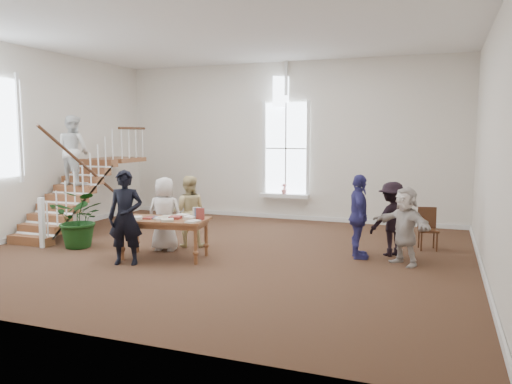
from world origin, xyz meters
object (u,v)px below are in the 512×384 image
at_px(library_table, 164,223).
at_px(person_yellow, 189,211).
at_px(woman_cluster_c, 405,226).
at_px(woman_cluster_a, 359,217).
at_px(side_chair, 428,226).
at_px(woman_cluster_b, 392,219).
at_px(police_officer, 126,217).
at_px(elderly_woman, 165,214).
at_px(floor_plant, 80,219).

bearing_deg(library_table, person_yellow, 84.42).
bearing_deg(library_table, woman_cluster_c, 6.17).
height_order(woman_cluster_a, woman_cluster_c, woman_cluster_a).
relative_size(woman_cluster_c, side_chair, 1.66).
height_order(woman_cluster_a, side_chair, woman_cluster_a).
xyz_separation_m(library_table, woman_cluster_b, (4.20, 1.82, 0.04)).
bearing_deg(police_officer, woman_cluster_a, 9.04).
height_order(person_yellow, woman_cluster_a, woman_cluster_a).
xyz_separation_m(elderly_woman, floor_plant, (-1.87, -0.41, -0.15)).
bearing_deg(elderly_woman, woman_cluster_a, -179.93).
bearing_deg(elderly_woman, library_table, 109.43).
bearing_deg(woman_cluster_c, person_yellow, -139.72).
bearing_deg(side_chair, woman_cluster_b, -140.02).
distance_m(woman_cluster_b, side_chair, 1.13).
bearing_deg(woman_cluster_b, elderly_woman, -27.70).
distance_m(police_officer, floor_plant, 1.97).
bearing_deg(police_officer, library_table, 37.46).
height_order(elderly_woman, side_chair, elderly_woman).
bearing_deg(woman_cluster_b, side_chair, -170.21).
distance_m(elderly_woman, woman_cluster_a, 4.03).
height_order(elderly_woman, woman_cluster_a, woman_cluster_a).
height_order(library_table, woman_cluster_b, woman_cluster_b).
xyz_separation_m(elderly_woman, woman_cluster_c, (4.86, 0.56, -0.04)).
distance_m(elderly_woman, woman_cluster_b, 4.71).
xyz_separation_m(police_officer, side_chair, (5.32, 3.33, -0.40)).
bearing_deg(woman_cluster_a, person_yellow, 78.50).
distance_m(woman_cluster_a, floor_plant, 5.94).
bearing_deg(elderly_woman, woman_cluster_c, 175.77).
bearing_deg(side_chair, library_table, -163.52).
xyz_separation_m(woman_cluster_a, woman_cluster_c, (0.90, -0.20, -0.09)).
distance_m(woman_cluster_c, floor_plant, 6.79).
xyz_separation_m(person_yellow, floor_plant, (-2.17, -0.91, -0.15)).
bearing_deg(person_yellow, woman_cluster_c, 160.91).
xyz_separation_m(woman_cluster_a, woman_cluster_b, (0.60, 0.45, -0.08)).
bearing_deg(woman_cluster_a, woman_cluster_b, -68.70).
relative_size(woman_cluster_a, woman_cluster_b, 1.11).
height_order(police_officer, person_yellow, police_officer).
bearing_deg(floor_plant, side_chair, 19.36).
bearing_deg(woman_cluster_a, woman_cluster_c, -118.10).
relative_size(elderly_woman, side_chair, 1.74).
xyz_separation_m(library_table, woman_cluster_a, (3.60, 1.37, 0.12)).
xyz_separation_m(library_table, woman_cluster_c, (4.50, 1.17, 0.03)).
relative_size(woman_cluster_a, floor_plant, 1.33).
relative_size(library_table, woman_cluster_a, 1.08).
bearing_deg(woman_cluster_a, police_officer, 100.80).
bearing_deg(woman_cluster_c, police_officer, -120.41).
relative_size(library_table, elderly_woman, 1.16).
distance_m(woman_cluster_b, woman_cluster_c, 0.72).
xyz_separation_m(person_yellow, woman_cluster_a, (3.66, 0.26, 0.06)).
distance_m(woman_cluster_a, woman_cluster_b, 0.75).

